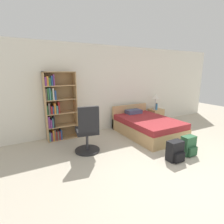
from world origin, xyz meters
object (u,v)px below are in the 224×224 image
at_px(bookshelf, 57,108).
at_px(backpack_green, 189,146).
at_px(nightstand, 156,116).
at_px(bed, 146,126).
at_px(table_lamp, 156,97).
at_px(office_chair, 88,132).
at_px(backpack_black, 175,151).
at_px(water_bottle, 157,107).

xyz_separation_m(bookshelf, backpack_green, (2.34, -2.35, -0.67)).
distance_m(nightstand, backpack_green, 2.47).
xyz_separation_m(bed, table_lamp, (0.97, 0.72, 0.71)).
height_order(office_chair, backpack_black, office_chair).
height_order(office_chair, nightstand, office_chair).
bearing_deg(backpack_green, water_bottle, 65.07).
bearing_deg(bed, backpack_green, -91.08).
height_order(nightstand, backpack_green, nightstand).
bearing_deg(nightstand, bed, -144.67).
bearing_deg(bookshelf, bed, -19.84).
height_order(bookshelf, water_bottle, bookshelf).
height_order(nightstand, water_bottle, water_bottle).
relative_size(bed, office_chair, 1.74).
height_order(bookshelf, office_chair, bookshelf).
height_order(water_bottle, backpack_green, water_bottle).
height_order(bed, water_bottle, water_bottle).
distance_m(table_lamp, water_bottle, 0.35).
distance_m(office_chair, water_bottle, 3.09).
bearing_deg(office_chair, water_bottle, 18.23).
height_order(office_chair, table_lamp, office_chair).
relative_size(office_chair, table_lamp, 1.99).
height_order(backpack_green, backpack_black, backpack_green).
xyz_separation_m(nightstand, water_bottle, (-0.08, -0.10, 0.37)).
distance_m(bed, office_chair, 2.01).
bearing_deg(water_bottle, bookshelf, 176.26).
relative_size(table_lamp, backpack_black, 1.32).
bearing_deg(office_chair, table_lamp, 19.67).
bearing_deg(bed, bookshelf, 160.16).
bearing_deg(backpack_black, nightstand, 55.99).
bearing_deg(bookshelf, table_lamp, -2.26).
distance_m(bookshelf, water_bottle, 3.35).
relative_size(table_lamp, backpack_green, 1.29).
bearing_deg(bookshelf, office_chair, -71.21).
bearing_deg(table_lamp, backpack_green, -114.29).
distance_m(office_chair, backpack_green, 2.28).
xyz_separation_m(bookshelf, nightstand, (3.41, -0.12, -0.62)).
bearing_deg(nightstand, bookshelf, 178.01).
height_order(bed, table_lamp, table_lamp).
xyz_separation_m(office_chair, backpack_green, (1.94, -1.17, -0.29)).
relative_size(bed, backpack_green, 4.47).
distance_m(bookshelf, bed, 2.60).
distance_m(bed, water_bottle, 1.21).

